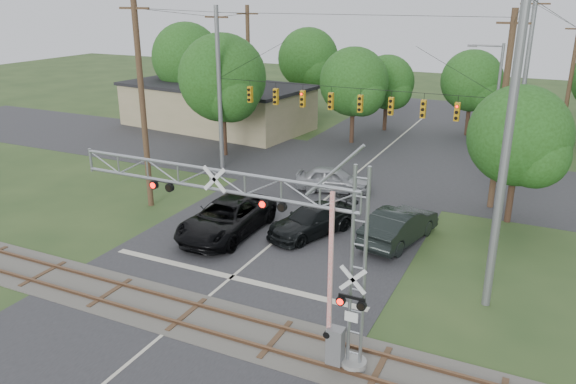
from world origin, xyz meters
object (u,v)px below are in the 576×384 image
at_px(sedan_silver, 333,179).
at_px(commercial_building, 216,105).
at_px(crossing_gantry, 264,230).
at_px(traffic_signal_span, 358,102).
at_px(pickup_black, 227,218).
at_px(streetlight, 494,103).
at_px(car_dark, 312,220).

bearing_deg(sedan_silver, commercial_building, 40.76).
bearing_deg(crossing_gantry, commercial_building, 125.17).
bearing_deg(traffic_signal_span, commercial_building, 147.79).
relative_size(pickup_black, streetlight, 0.74).
xyz_separation_m(sedan_silver, commercial_building, (-16.97, 12.77, 1.26)).
distance_m(pickup_black, sedan_silver, 9.30).
distance_m(crossing_gantry, car_dark, 10.97).
bearing_deg(streetlight, sedan_silver, -134.77).
relative_size(crossing_gantry, car_dark, 2.17).
height_order(sedan_silver, commercial_building, commercial_building).
bearing_deg(sedan_silver, pickup_black, 151.32).
distance_m(crossing_gantry, sedan_silver, 17.77).
relative_size(pickup_black, sedan_silver, 1.39).
xyz_separation_m(crossing_gantry, pickup_black, (-6.57, 7.99, -3.63)).
xyz_separation_m(crossing_gantry, car_dark, (-2.47, 9.99, -3.79)).
height_order(traffic_signal_span, streetlight, traffic_signal_span).
xyz_separation_m(pickup_black, streetlight, (11.10, 17.46, 4.15)).
bearing_deg(car_dark, streetlight, 88.99).
bearing_deg(streetlight, car_dark, -114.35).
relative_size(pickup_black, commercial_building, 0.36).
xyz_separation_m(traffic_signal_span, commercial_building, (-17.97, 11.32, -3.64)).
relative_size(traffic_signal_span, streetlight, 2.13).
distance_m(sedan_silver, commercial_building, 21.28).
relative_size(car_dark, sedan_silver, 1.11).
bearing_deg(sedan_silver, streetlight, -57.07).
height_order(crossing_gantry, streetlight, streetlight).
bearing_deg(commercial_building, traffic_signal_span, -25.44).
distance_m(car_dark, streetlight, 17.51).
bearing_deg(pickup_black, car_dark, 25.53).
bearing_deg(streetlight, pickup_black, -122.43).
distance_m(car_dark, commercial_building, 27.01).
distance_m(traffic_signal_span, car_dark, 9.73).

